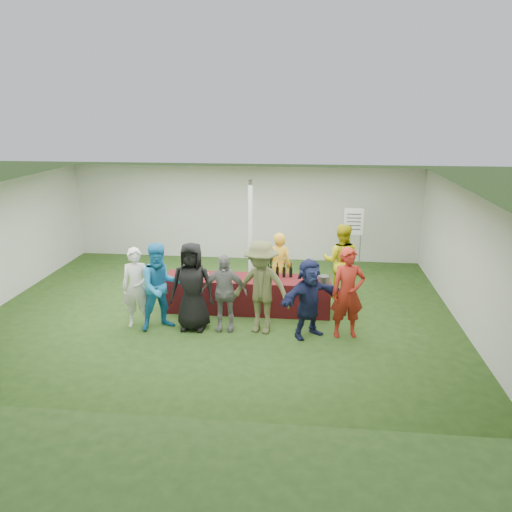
# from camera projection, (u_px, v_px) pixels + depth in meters

# --- Properties ---
(ground) EXTENTS (60.00, 60.00, 0.00)m
(ground) POSITION_uv_depth(u_px,v_px,m) (222.00, 310.00, 11.00)
(ground) COLOR #284719
(ground) RESTS_ON ground
(tent) EXTENTS (10.00, 10.00, 10.00)m
(tent) POSITION_uv_depth(u_px,v_px,m) (250.00, 238.00, 11.71)
(tent) COLOR white
(tent) RESTS_ON ground
(serving_table) EXTENTS (3.60, 0.80, 0.75)m
(serving_table) POSITION_uv_depth(u_px,v_px,m) (247.00, 294.00, 10.89)
(serving_table) COLOR #541214
(serving_table) RESTS_ON ground
(wine_bottles) EXTENTS (0.73, 0.11, 0.32)m
(wine_bottles) POSITION_uv_depth(u_px,v_px,m) (275.00, 271.00, 10.83)
(wine_bottles) COLOR black
(wine_bottles) RESTS_ON serving_table
(wine_glasses) EXTENTS (1.12, 0.10, 0.16)m
(wine_glasses) POSITION_uv_depth(u_px,v_px,m) (204.00, 275.00, 10.60)
(wine_glasses) COLOR silver
(wine_glasses) RESTS_ON serving_table
(water_bottle) EXTENTS (0.07, 0.07, 0.23)m
(water_bottle) POSITION_uv_depth(u_px,v_px,m) (254.00, 272.00, 10.82)
(water_bottle) COLOR silver
(water_bottle) RESTS_ON serving_table
(bar_towel) EXTENTS (0.25, 0.18, 0.03)m
(bar_towel) POSITION_uv_depth(u_px,v_px,m) (318.00, 279.00, 10.67)
(bar_towel) COLOR white
(bar_towel) RESTS_ON serving_table
(dump_bucket) EXTENTS (0.23, 0.23, 0.18)m
(dump_bucket) POSITION_uv_depth(u_px,v_px,m) (323.00, 280.00, 10.38)
(dump_bucket) COLOR slate
(dump_bucket) RESTS_ON serving_table
(wine_list_sign) EXTENTS (0.50, 0.03, 1.80)m
(wine_list_sign) POSITION_uv_depth(u_px,v_px,m) (353.00, 227.00, 12.96)
(wine_list_sign) COLOR slate
(wine_list_sign) RESTS_ON ground
(staff_pourer) EXTENTS (0.61, 0.43, 1.61)m
(staff_pourer) POSITION_uv_depth(u_px,v_px,m) (279.00, 267.00, 11.36)
(staff_pourer) COLOR gold
(staff_pourer) RESTS_ON ground
(staff_back) EXTENTS (0.93, 0.77, 1.75)m
(staff_back) POSITION_uv_depth(u_px,v_px,m) (341.00, 261.00, 11.53)
(staff_back) COLOR #BEB60F
(staff_back) RESTS_ON ground
(customer_0) EXTENTS (0.66, 0.50, 1.64)m
(customer_0) POSITION_uv_depth(u_px,v_px,m) (137.00, 288.00, 9.99)
(customer_0) COLOR white
(customer_0) RESTS_ON ground
(customer_1) EXTENTS (1.08, 1.02, 1.77)m
(customer_1) POSITION_uv_depth(u_px,v_px,m) (161.00, 286.00, 9.87)
(customer_1) COLOR #1D7CBA
(customer_1) RESTS_ON ground
(customer_2) EXTENTS (0.88, 0.57, 1.79)m
(customer_2) POSITION_uv_depth(u_px,v_px,m) (192.00, 286.00, 9.84)
(customer_2) COLOR black
(customer_2) RESTS_ON ground
(customer_3) EXTENTS (0.94, 0.44, 1.56)m
(customer_3) POSITION_uv_depth(u_px,v_px,m) (224.00, 293.00, 9.83)
(customer_3) COLOR slate
(customer_3) RESTS_ON ground
(customer_4) EXTENTS (1.34, 0.98, 1.87)m
(customer_4) POSITION_uv_depth(u_px,v_px,m) (261.00, 287.00, 9.68)
(customer_4) COLOR brown
(customer_4) RESTS_ON ground
(customer_5) EXTENTS (1.43, 1.25, 1.56)m
(customer_5) POSITION_uv_depth(u_px,v_px,m) (309.00, 298.00, 9.54)
(customer_5) COLOR #181F44
(customer_5) RESTS_ON ground
(customer_6) EXTENTS (0.72, 0.54, 1.78)m
(customer_6) POSITION_uv_depth(u_px,v_px,m) (348.00, 293.00, 9.51)
(customer_6) COLOR maroon
(customer_6) RESTS_ON ground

